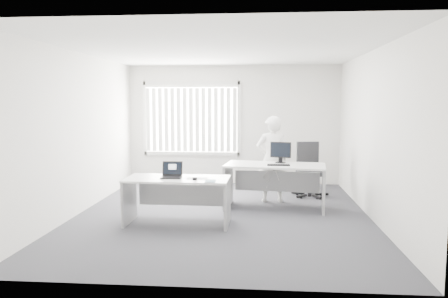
# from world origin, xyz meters

# --- Properties ---
(ground) EXTENTS (6.00, 6.00, 0.00)m
(ground) POSITION_xyz_m (0.00, 0.00, 0.00)
(ground) COLOR #45454B
(ground) RESTS_ON ground
(wall_back) EXTENTS (5.00, 0.02, 2.80)m
(wall_back) POSITION_xyz_m (0.00, 3.00, 1.40)
(wall_back) COLOR silver
(wall_back) RESTS_ON ground
(wall_front) EXTENTS (5.00, 0.02, 2.80)m
(wall_front) POSITION_xyz_m (0.00, -3.00, 1.40)
(wall_front) COLOR silver
(wall_front) RESTS_ON ground
(wall_left) EXTENTS (0.02, 6.00, 2.80)m
(wall_left) POSITION_xyz_m (-2.50, 0.00, 1.40)
(wall_left) COLOR silver
(wall_left) RESTS_ON ground
(wall_right) EXTENTS (0.02, 6.00, 2.80)m
(wall_right) POSITION_xyz_m (2.50, 0.00, 1.40)
(wall_right) COLOR silver
(wall_right) RESTS_ON ground
(ceiling) EXTENTS (5.00, 6.00, 0.02)m
(ceiling) POSITION_xyz_m (0.00, 0.00, 2.80)
(ceiling) COLOR silver
(ceiling) RESTS_ON wall_back
(window) EXTENTS (2.32, 0.06, 1.76)m
(window) POSITION_xyz_m (-1.00, 2.96, 1.55)
(window) COLOR silver
(window) RESTS_ON wall_back
(blinds) EXTENTS (2.20, 0.10, 1.50)m
(blinds) POSITION_xyz_m (-1.00, 2.90, 1.52)
(blinds) COLOR white
(blinds) RESTS_ON wall_back
(desk_near) EXTENTS (1.65, 0.80, 0.75)m
(desk_near) POSITION_xyz_m (-0.66, -0.63, 0.54)
(desk_near) COLOR silver
(desk_near) RESTS_ON ground
(desk_far) EXTENTS (1.88, 1.06, 0.82)m
(desk_far) POSITION_xyz_m (0.92, 0.53, 0.59)
(desk_far) COLOR silver
(desk_far) RESTS_ON ground
(office_chair) EXTENTS (0.73, 0.73, 1.12)m
(office_chair) POSITION_xyz_m (1.66, 1.66, 0.35)
(office_chair) COLOR black
(office_chair) RESTS_ON ground
(person) EXTENTS (0.66, 0.48, 1.68)m
(person) POSITION_xyz_m (0.88, 1.08, 0.84)
(person) COLOR silver
(person) RESTS_ON ground
(laptop) EXTENTS (0.33, 0.30, 0.25)m
(laptop) POSITION_xyz_m (-0.75, -0.66, 0.87)
(laptop) COLOR black
(laptop) RESTS_ON desk_near
(paper_sheet) EXTENTS (0.34, 0.24, 0.00)m
(paper_sheet) POSITION_xyz_m (-0.34, -0.67, 0.75)
(paper_sheet) COLOR white
(paper_sheet) RESTS_ON desk_near
(mouse) EXTENTS (0.08, 0.12, 0.05)m
(mouse) POSITION_xyz_m (-0.36, -0.76, 0.77)
(mouse) COLOR #B7B7B9
(mouse) RESTS_ON paper_sheet
(booklet) EXTENTS (0.16, 0.22, 0.01)m
(booklet) POSITION_xyz_m (-0.10, -0.89, 0.75)
(booklet) COLOR silver
(booklet) RESTS_ON desk_near
(keyboard) EXTENTS (0.40, 0.13, 0.02)m
(keyboard) POSITION_xyz_m (0.97, 0.38, 0.83)
(keyboard) COLOR black
(keyboard) RESTS_ON desk_far
(monitor) EXTENTS (0.41, 0.23, 0.39)m
(monitor) POSITION_xyz_m (1.02, 0.73, 1.01)
(monitor) COLOR black
(monitor) RESTS_ON desk_far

